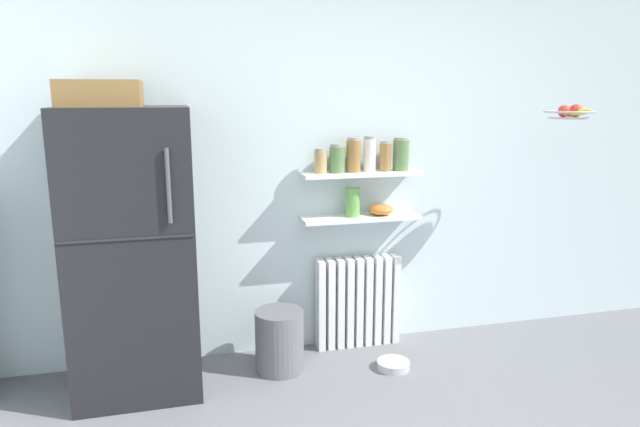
% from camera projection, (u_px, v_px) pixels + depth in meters
% --- Properties ---
extents(back_wall, '(7.04, 0.10, 2.60)m').
position_uv_depth(back_wall, '(332.00, 164.00, 3.89)').
color(back_wall, silver).
rests_on(back_wall, ground_plane).
extents(refrigerator, '(0.71, 0.66, 1.84)m').
position_uv_depth(refrigerator, '(132.00, 248.00, 3.31)').
color(refrigerator, black).
rests_on(refrigerator, ground_plane).
extents(radiator, '(0.60, 0.12, 0.65)m').
position_uv_depth(radiator, '(358.00, 302.00, 4.01)').
color(radiator, white).
rests_on(radiator, ground_plane).
extents(wall_shelf_lower, '(0.82, 0.22, 0.02)m').
position_uv_depth(wall_shelf_lower, '(361.00, 218.00, 3.85)').
color(wall_shelf_lower, white).
extents(wall_shelf_upper, '(0.82, 0.22, 0.02)m').
position_uv_depth(wall_shelf_upper, '(361.00, 174.00, 3.79)').
color(wall_shelf_upper, white).
extents(storage_jar_0, '(0.08, 0.08, 0.16)m').
position_uv_depth(storage_jar_0, '(321.00, 161.00, 3.70)').
color(storage_jar_0, tan).
rests_on(storage_jar_0, wall_shelf_upper).
extents(storage_jar_1, '(0.10, 0.10, 0.19)m').
position_uv_depth(storage_jar_1, '(337.00, 158.00, 3.72)').
color(storage_jar_1, '#5B7F4C').
rests_on(storage_jar_1, wall_shelf_upper).
extents(storage_jar_2, '(0.10, 0.10, 0.23)m').
position_uv_depth(storage_jar_2, '(353.00, 155.00, 3.75)').
color(storage_jar_2, olive).
rests_on(storage_jar_2, wall_shelf_upper).
extents(storage_jar_3, '(0.08, 0.08, 0.24)m').
position_uv_depth(storage_jar_3, '(370.00, 154.00, 3.77)').
color(storage_jar_3, silver).
rests_on(storage_jar_3, wall_shelf_upper).
extents(storage_jar_4, '(0.08, 0.08, 0.21)m').
position_uv_depth(storage_jar_4, '(385.00, 156.00, 3.80)').
color(storage_jar_4, olive).
rests_on(storage_jar_4, wall_shelf_upper).
extents(storage_jar_5, '(0.11, 0.11, 0.23)m').
position_uv_depth(storage_jar_5, '(401.00, 154.00, 3.83)').
color(storage_jar_5, '#5B7F4C').
rests_on(storage_jar_5, wall_shelf_upper).
extents(vase, '(0.10, 0.10, 0.20)m').
position_uv_depth(vase, '(352.00, 202.00, 3.81)').
color(vase, '#66A84C').
rests_on(vase, wall_shelf_lower).
extents(shelf_bowl, '(0.17, 0.17, 0.08)m').
position_uv_depth(shelf_bowl, '(381.00, 209.00, 3.87)').
color(shelf_bowl, orange).
rests_on(shelf_bowl, wall_shelf_lower).
extents(trash_bin, '(0.32, 0.32, 0.40)m').
position_uv_depth(trash_bin, '(280.00, 340.00, 3.66)').
color(trash_bin, slate).
rests_on(trash_bin, ground_plane).
extents(pet_food_bowl, '(0.22, 0.22, 0.05)m').
position_uv_depth(pet_food_bowl, '(393.00, 365.00, 3.71)').
color(pet_food_bowl, '#B7B7BC').
rests_on(pet_food_bowl, ground_plane).
extents(hanging_fruit_basket, '(0.31, 0.31, 0.09)m').
position_uv_depth(hanging_fruit_basket, '(570.00, 113.00, 3.63)').
color(hanging_fruit_basket, '#B2B2B7').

